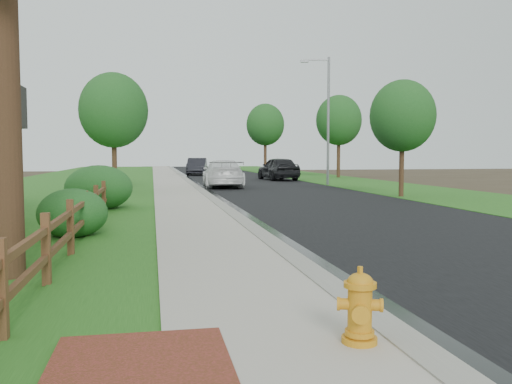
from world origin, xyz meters
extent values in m
plane|color=#362C1D|center=(0.00, 0.00, 0.00)|extent=(120.00, 120.00, 0.00)
cube|color=black|center=(4.60, 35.00, 0.01)|extent=(8.00, 90.00, 0.02)
cube|color=gray|center=(0.40, 35.00, 0.06)|extent=(0.40, 90.00, 0.12)
cube|color=black|center=(0.75, 35.00, 0.02)|extent=(0.50, 90.00, 0.00)
cube|color=#ABA395|center=(-0.90, 35.00, 0.05)|extent=(2.20, 90.00, 0.10)
cube|color=#205317|center=(-2.80, 35.00, 0.03)|extent=(1.60, 90.00, 0.06)
cube|color=#205317|center=(-8.00, 35.00, 0.02)|extent=(9.00, 90.00, 0.04)
cube|color=#205317|center=(11.50, 35.00, 0.02)|extent=(6.00, 90.00, 0.04)
cube|color=#4B2919|center=(-3.60, 0.40, 0.55)|extent=(0.12, 0.12, 1.10)
cube|color=#4B2919|center=(-3.60, 2.80, 0.55)|extent=(0.12, 0.12, 1.10)
cube|color=#4B2919|center=(-3.60, 5.20, 0.55)|extent=(0.12, 0.12, 1.10)
cube|color=#4B2919|center=(-3.60, 7.60, 0.55)|extent=(0.12, 0.12, 1.10)
cube|color=#4B2919|center=(-3.60, 10.00, 0.55)|extent=(0.12, 0.12, 1.10)
cube|color=#4B2919|center=(-3.60, 12.40, 0.55)|extent=(0.12, 0.12, 1.10)
cube|color=#4B2919|center=(-3.60, 14.80, 0.55)|extent=(0.12, 0.12, 1.10)
cube|color=#4B2919|center=(-3.60, 1.60, 0.45)|extent=(0.08, 2.35, 0.10)
cube|color=#4B2919|center=(-3.60, 1.60, 0.85)|extent=(0.08, 2.35, 0.10)
cube|color=#4B2919|center=(-3.60, 4.00, 0.45)|extent=(0.08, 2.35, 0.10)
cube|color=#4B2919|center=(-3.60, 4.00, 0.85)|extent=(0.08, 2.35, 0.10)
cube|color=#4B2919|center=(-3.60, 6.40, 0.45)|extent=(0.08, 2.35, 0.10)
cube|color=#4B2919|center=(-3.60, 6.40, 0.85)|extent=(0.08, 2.35, 0.10)
cube|color=#4B2919|center=(-3.60, 8.80, 0.45)|extent=(0.08, 2.35, 0.10)
cube|color=#4B2919|center=(-3.60, 8.80, 0.85)|extent=(0.08, 2.35, 0.10)
cube|color=#4B2919|center=(-3.60, 11.20, 0.45)|extent=(0.08, 2.35, 0.10)
cube|color=#4B2919|center=(-3.60, 11.20, 0.85)|extent=(0.08, 2.35, 0.10)
cube|color=#4B2919|center=(-3.60, 13.60, 0.45)|extent=(0.08, 2.35, 0.10)
cube|color=#4B2919|center=(-3.60, 13.60, 0.85)|extent=(0.08, 2.35, 0.10)
cylinder|color=#3A2717|center=(-4.30, 3.50, 2.75)|extent=(0.52, 0.52, 5.50)
cylinder|color=#C17016|center=(-0.10, -0.50, 0.13)|extent=(0.35, 0.35, 0.06)
cylinder|color=#C17016|center=(-0.10, -0.50, 0.41)|extent=(0.24, 0.24, 0.54)
cylinder|color=#C17016|center=(-0.10, -0.50, 0.20)|extent=(0.29, 0.29, 0.05)
cylinder|color=#C17016|center=(-0.10, -0.50, 0.68)|extent=(0.32, 0.32, 0.05)
ellipsoid|color=#C17016|center=(-0.10, -0.50, 0.70)|extent=(0.26, 0.26, 0.19)
cylinder|color=#C17016|center=(-0.10, -0.50, 0.82)|extent=(0.06, 0.06, 0.07)
cylinder|color=#C17016|center=(-0.15, -0.64, 0.44)|extent=(0.19, 0.17, 0.15)
cylinder|color=#C17016|center=(-0.27, -0.44, 0.48)|extent=(0.17, 0.16, 0.12)
cylinder|color=#C17016|center=(0.07, -0.56, 0.48)|extent=(0.17, 0.16, 0.12)
imported|color=white|center=(2.00, 26.13, 0.81)|extent=(2.50, 5.56, 1.58)
imported|color=black|center=(7.20, 34.08, 0.88)|extent=(2.50, 5.23, 1.72)
imported|color=black|center=(2.02, 44.95, 0.81)|extent=(2.36, 4.99, 1.58)
cylinder|color=gray|center=(8.70, 26.91, 3.96)|extent=(0.16, 0.16, 7.92)
cube|color=gray|center=(8.01, 27.04, 7.74)|extent=(1.58, 0.38, 0.11)
cube|color=gray|center=(7.23, 27.18, 7.66)|extent=(0.51, 0.28, 0.16)
ellipsoid|color=#194619|center=(-3.90, 7.67, 0.58)|extent=(1.78, 1.78, 1.15)
ellipsoid|color=#194619|center=(-3.90, 14.00, 0.78)|extent=(2.94, 2.94, 1.57)
cylinder|color=#3A2717|center=(-3.90, 22.23, 1.80)|extent=(0.25, 0.25, 3.59)
ellipsoid|color=#194619|center=(-3.90, 22.23, 4.10)|extent=(3.36, 3.36, 3.69)
cylinder|color=#3A2717|center=(9.00, 17.37, 1.60)|extent=(0.22, 0.22, 3.21)
ellipsoid|color=#194619|center=(9.00, 17.37, 3.67)|extent=(2.93, 2.93, 3.23)
cylinder|color=#3A2717|center=(13.00, 37.09, 2.07)|extent=(0.28, 0.28, 4.13)
ellipsoid|color=#194619|center=(13.00, 37.09, 4.72)|extent=(3.74, 3.74, 4.11)
cylinder|color=#3A2717|center=(9.00, 47.37, 2.13)|extent=(0.29, 0.29, 4.26)
ellipsoid|color=#194619|center=(9.00, 47.37, 4.87)|extent=(3.77, 3.77, 4.14)
camera|label=1|loc=(-2.07, -5.40, 1.94)|focal=38.00mm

